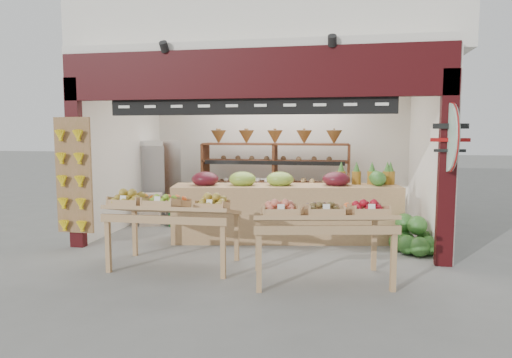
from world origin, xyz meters
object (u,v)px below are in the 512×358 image
object	(u,v)px
refrigerator	(160,180)
watermelon_pile	(413,238)
mid_counter	(285,210)
display_table_left	(167,206)
back_shelving	(275,165)
cardboard_stack	(164,213)
display_table_right	(321,214)

from	to	relation	value
refrigerator	watermelon_pile	xyz separation A→B (m)	(4.85, -1.87, -0.61)
refrigerator	mid_counter	distance (m)	3.21
mid_counter	display_table_left	world-z (taller)	mid_counter
back_shelving	mid_counter	distance (m)	1.83
cardboard_stack	watermelon_pile	xyz separation A→B (m)	(4.53, -1.25, -0.02)
refrigerator	display_table_left	size ratio (longest dim) A/B	0.98
back_shelving	display_table_right	distance (m)	3.82
cardboard_stack	display_table_right	distance (m)	4.33
mid_counter	watermelon_pile	xyz separation A→B (m)	(2.01, -0.39, -0.30)
back_shelving	display_table_left	distance (m)	3.54
cardboard_stack	refrigerator	bearing A→B (deg)	117.70
back_shelving	watermelon_pile	size ratio (longest dim) A/B	4.06
refrigerator	watermelon_pile	size ratio (longest dim) A/B	2.22
display_table_left	watermelon_pile	distance (m)	3.71
back_shelving	refrigerator	xyz separation A→B (m)	(-2.41, -0.19, -0.33)
refrigerator	display_table_right	bearing A→B (deg)	-31.49
back_shelving	display_table_left	world-z (taller)	back_shelving
display_table_right	display_table_left	bearing A→B (deg)	173.01
back_shelving	cardboard_stack	size ratio (longest dim) A/B	2.95
display_table_right	watermelon_pile	xyz separation A→B (m)	(1.32, 1.59, -0.61)
refrigerator	display_table_right	size ratio (longest dim) A/B	0.91
back_shelving	display_table_right	world-z (taller)	back_shelving
watermelon_pile	refrigerator	bearing A→B (deg)	158.95
refrigerator	cardboard_stack	bearing A→B (deg)	-49.39
refrigerator	display_table_left	world-z (taller)	refrigerator
back_shelving	cardboard_stack	world-z (taller)	back_shelving
back_shelving	display_table_left	xyz separation A→B (m)	(-0.97, -3.39, -0.33)
back_shelving	cardboard_stack	bearing A→B (deg)	-159.10
watermelon_pile	display_table_left	bearing A→B (deg)	-158.62
refrigerator	cardboard_stack	world-z (taller)	refrigerator
mid_counter	watermelon_pile	distance (m)	2.07
back_shelving	watermelon_pile	bearing A→B (deg)	-40.15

